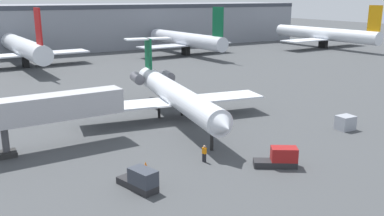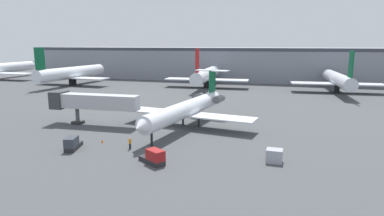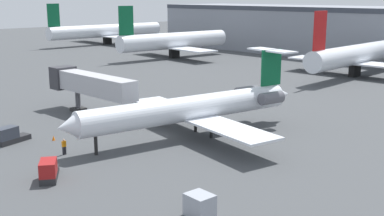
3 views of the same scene
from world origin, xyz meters
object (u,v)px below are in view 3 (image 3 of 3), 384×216
jet_bridge (87,83)px  cargo_container_uld (200,205)px  regional_jet (195,107)px  ground_crew_marshaller (64,147)px  baggage_tug_lead (9,136)px  parked_airliner_west_mid (174,41)px  traffic_cone_near (54,138)px  parked_airliner_west_end (107,31)px  parked_airliner_centre (355,55)px  baggage_tug_spare (49,171)px

jet_bridge → cargo_container_uld: bearing=-18.0°
regional_jet → ground_crew_marshaller: (-4.24, -14.55, -2.61)m
baggage_tug_lead → parked_airliner_west_mid: parked_airliner_west_mid is taller
jet_bridge → traffic_cone_near: jet_bridge is taller
jet_bridge → parked_airliner_west_end: parked_airliner_west_end is taller
cargo_container_uld → parked_airliner_west_mid: parked_airliner_west_mid is taller
jet_bridge → parked_airliner_west_mid: (-39.51, 49.63, 0.09)m
regional_jet → parked_airliner_west_mid: parked_airliner_west_mid is taller
jet_bridge → cargo_container_uld: size_ratio=8.34×
cargo_container_uld → parked_airliner_west_mid: size_ratio=0.06×
regional_jet → parked_airliner_centre: bearing=100.3°
parked_airliner_centre → parked_airliner_west_mid: bearing=-171.5°
baggage_tug_lead → traffic_cone_near: baggage_tug_lead is taller
traffic_cone_near → cargo_container_uld: bearing=-3.1°
traffic_cone_near → parked_airliner_west_end: size_ratio=0.01×
jet_bridge → baggage_tug_spare: (19.28, -15.71, -3.49)m
baggage_tug_lead → parked_airliner_west_mid: 78.09m
parked_airliner_west_mid → parked_airliner_centre: (47.78, 7.13, -0.11)m
jet_bridge → parked_airliner_west_mid: bearing=128.5°
baggage_tug_spare → cargo_container_uld: 15.21m
regional_jet → parked_airliner_west_end: size_ratio=0.74×
ground_crew_marshaller → parked_airliner_centre: 68.25m
jet_bridge → baggage_tug_lead: bearing=-66.3°
regional_jet → ground_crew_marshaller: size_ratio=18.44×
cargo_container_uld → parked_airliner_west_end: parked_airliner_west_end is taller
regional_jet → baggage_tug_lead: 21.00m
jet_bridge → cargo_container_uld: 35.62m
ground_crew_marshaller → cargo_container_uld: bearing=0.7°
traffic_cone_near → parked_airliner_centre: parked_airliner_centre is taller
ground_crew_marshaller → baggage_tug_spare: 7.16m
ground_crew_marshaller → parked_airliner_centre: size_ratio=0.05×
jet_bridge → cargo_container_uld: jet_bridge is taller
ground_crew_marshaller → cargo_container_uld: cargo_container_uld is taller
parked_airliner_west_end → parked_airliner_centre: 91.21m
cargo_container_uld → parked_airliner_west_end: (-116.67, 68.37, 3.55)m
regional_jet → parked_airliner_centre: 54.27m
parked_airliner_west_end → parked_airliner_centre: (91.21, -0.67, -0.10)m
regional_jet → cargo_container_uld: 21.44m
jet_bridge → parked_airliner_west_mid: parked_airliner_west_mid is taller
baggage_tug_spare → traffic_cone_near: (-10.99, 6.13, -0.56)m
regional_jet → traffic_cone_near: regional_jet is taller
baggage_tug_spare → parked_airliner_centre: bearing=98.6°
parked_airliner_centre → jet_bridge: bearing=-98.3°
regional_jet → traffic_cone_near: size_ratio=56.67×
traffic_cone_near → parked_airliner_west_end: parked_airliner_west_end is taller
jet_bridge → traffic_cone_near: bearing=-49.1°
parked_airliner_west_mid → ground_crew_marshaller: bearing=-48.8°
baggage_tug_spare → parked_airliner_centre: parked_airliner_centre is taller
ground_crew_marshaller → parked_airliner_centre: bearing=94.6°
regional_jet → baggage_tug_lead: (-11.95, -17.07, -2.63)m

